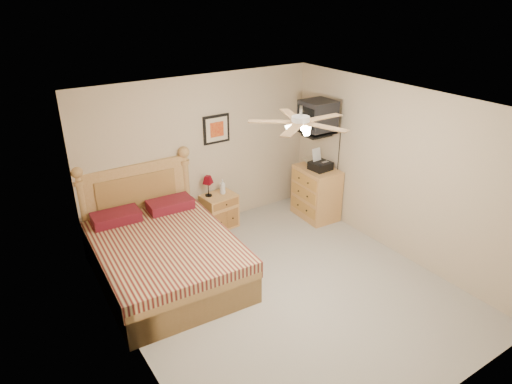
{
  "coord_description": "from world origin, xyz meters",
  "views": [
    {
      "loc": [
        -3.06,
        -3.95,
        3.74
      ],
      "look_at": [
        0.15,
        0.9,
        1.06
      ],
      "focal_mm": 32.0,
      "sensor_mm": 36.0,
      "label": 1
    }
  ],
  "objects": [
    {
      "name": "magazine_lower",
      "position": [
        1.71,
        1.68,
        0.91
      ],
      "size": [
        0.29,
        0.33,
        0.03
      ],
      "primitive_type": "imported",
      "rotation": [
        0.0,
        0.0,
        -0.38
      ],
      "color": "#AFA58E",
      "rests_on": "dresser"
    },
    {
      "name": "nightstand",
      "position": [
        0.15,
        2.0,
        0.29
      ],
      "size": [
        0.57,
        0.45,
        0.58
      ],
      "primitive_type": "cube",
      "rotation": [
        0.0,
        0.0,
        0.09
      ],
      "color": "#C08247",
      "rests_on": "ground"
    },
    {
      "name": "floor",
      "position": [
        0.0,
        0.0,
        0.0
      ],
      "size": [
        4.5,
        4.5,
        0.0
      ],
      "primitive_type": "plane",
      "color": "gray",
      "rests_on": "ground"
    },
    {
      "name": "bed",
      "position": [
        -1.19,
        1.12,
        0.73
      ],
      "size": [
        1.83,
        2.34,
        1.46
      ],
      "primitive_type": null,
      "rotation": [
        0.0,
        0.0,
        -0.05
      ],
      "color": "#A77940",
      "rests_on": "ground"
    },
    {
      "name": "ceiling",
      "position": [
        0.0,
        0.0,
        2.5
      ],
      "size": [
        4.0,
        4.5,
        0.04
      ],
      "primitive_type": "cube",
      "color": "white",
      "rests_on": "ground"
    },
    {
      "name": "framed_picture",
      "position": [
        0.27,
        2.23,
        1.62
      ],
      "size": [
        0.46,
        0.04,
        0.46
      ],
      "primitive_type": "cube",
      "color": "black",
      "rests_on": "wall_back"
    },
    {
      "name": "magazine_upper",
      "position": [
        1.73,
        1.7,
        0.94
      ],
      "size": [
        0.23,
        0.31,
        0.02
      ],
      "primitive_type": "imported",
      "rotation": [
        0.0,
        0.0,
        0.03
      ],
      "color": "tan",
      "rests_on": "magazine_lower"
    },
    {
      "name": "wall_right",
      "position": [
        2.0,
        0.0,
        1.25
      ],
      "size": [
        0.04,
        4.5,
        2.5
      ],
      "primitive_type": "cube",
      "color": "tan",
      "rests_on": "ground"
    },
    {
      "name": "dresser",
      "position": [
        1.73,
        1.41,
        0.45
      ],
      "size": [
        0.57,
        0.79,
        0.9
      ],
      "primitive_type": "cube",
      "rotation": [
        0.0,
        0.0,
        -0.06
      ],
      "color": "#AD8245",
      "rests_on": "ground"
    },
    {
      "name": "fax_machine",
      "position": [
        1.73,
        1.36,
        1.07
      ],
      "size": [
        0.35,
        0.36,
        0.34
      ],
      "primitive_type": null,
      "rotation": [
        0.0,
        0.0,
        0.07
      ],
      "color": "black",
      "rests_on": "dresser"
    },
    {
      "name": "lotion_bottle",
      "position": [
        0.23,
        2.02,
        0.7
      ],
      "size": [
        0.12,
        0.12,
        0.25
      ],
      "primitive_type": "imported",
      "rotation": [
        0.0,
        0.0,
        -0.3
      ],
      "color": "silver",
      "rests_on": "nightstand"
    },
    {
      "name": "wall_front",
      "position": [
        0.0,
        -2.25,
        1.25
      ],
      "size": [
        4.0,
        0.04,
        2.5
      ],
      "primitive_type": "cube",
      "color": "tan",
      "rests_on": "ground"
    },
    {
      "name": "wall_tv",
      "position": [
        1.75,
        1.34,
        1.81
      ],
      "size": [
        0.56,
        0.46,
        0.58
      ],
      "primitive_type": null,
      "color": "black",
      "rests_on": "wall_right"
    },
    {
      "name": "table_lamp",
      "position": [
        -0.0,
        2.08,
        0.76
      ],
      "size": [
        0.22,
        0.22,
        0.35
      ],
      "primitive_type": null,
      "rotation": [
        0.0,
        0.0,
        -0.18
      ],
      "color": "#5F0510",
      "rests_on": "nightstand"
    },
    {
      "name": "wall_left",
      "position": [
        -2.0,
        0.0,
        1.25
      ],
      "size": [
        0.04,
        4.5,
        2.5
      ],
      "primitive_type": "cube",
      "color": "tan",
      "rests_on": "ground"
    },
    {
      "name": "wall_back",
      "position": [
        0.0,
        2.25,
        1.25
      ],
      "size": [
        4.0,
        0.04,
        2.5
      ],
      "primitive_type": "cube",
      "color": "tan",
      "rests_on": "ground"
    },
    {
      "name": "ceiling_fan",
      "position": [
        0.0,
        -0.2,
        2.36
      ],
      "size": [
        1.14,
        1.14,
        0.28
      ],
      "primitive_type": null,
      "color": "white",
      "rests_on": "ceiling"
    }
  ]
}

